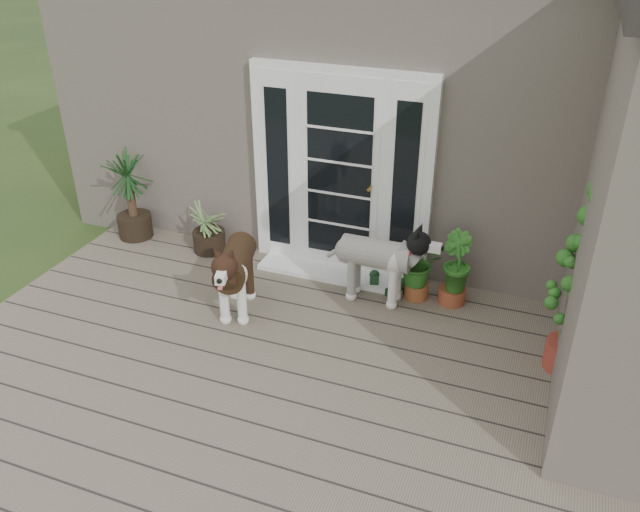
% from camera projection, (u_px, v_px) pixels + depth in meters
% --- Properties ---
extents(deck, '(6.20, 4.60, 0.12)m').
position_uv_depth(deck, '(273.00, 402.00, 5.28)').
color(deck, '#6B5B4C').
rests_on(deck, ground).
extents(house_main, '(7.40, 4.00, 3.10)m').
position_uv_depth(house_main, '(411.00, 91.00, 8.02)').
color(house_main, '#665E54').
rests_on(house_main, ground).
extents(door_unit, '(1.90, 0.14, 2.15)m').
position_uv_depth(door_unit, '(341.00, 174.00, 6.58)').
color(door_unit, white).
rests_on(door_unit, deck).
extents(door_step, '(1.60, 0.40, 0.05)m').
position_uv_depth(door_step, '(333.00, 272.00, 6.93)').
color(door_step, white).
rests_on(door_step, deck).
extents(brindle_dog, '(0.65, 1.02, 0.78)m').
position_uv_depth(brindle_dog, '(236.00, 276.00, 6.15)').
color(brindle_dog, '#372414').
rests_on(brindle_dog, deck).
extents(white_dog, '(0.92, 0.39, 0.77)m').
position_uv_depth(white_dog, '(376.00, 266.00, 6.33)').
color(white_dog, beige).
rests_on(white_dog, deck).
extents(spider_plant, '(0.79, 0.79, 0.65)m').
position_uv_depth(spider_plant, '(208.00, 225.00, 7.25)').
color(spider_plant, '#818E57').
rests_on(spider_plant, deck).
extents(yucca, '(0.81, 0.81, 1.09)m').
position_uv_depth(yucca, '(130.00, 194.00, 7.45)').
color(yucca, black).
rests_on(yucca, deck).
extents(herb_a, '(0.59, 0.59, 0.59)m').
position_uv_depth(herb_a, '(418.00, 272.00, 6.41)').
color(herb_a, '#1C4D16').
rests_on(herb_a, deck).
extents(herb_b, '(0.51, 0.51, 0.55)m').
position_uv_depth(herb_b, '(454.00, 278.00, 6.34)').
color(herb_b, '#195618').
rests_on(herb_b, deck).
extents(herb_c, '(0.51, 0.51, 0.62)m').
position_uv_depth(herb_c, '(591.00, 295.00, 6.00)').
color(herb_c, '#225217').
rests_on(herb_c, deck).
extents(sapling, '(0.57, 0.57, 1.83)m').
position_uv_depth(sapling, '(583.00, 276.00, 5.13)').
color(sapling, '#1B5017').
rests_on(sapling, deck).
extents(clog_left, '(0.20, 0.30, 0.08)m').
position_uv_depth(clog_left, '(374.00, 280.00, 6.76)').
color(clog_left, '#143219').
rests_on(clog_left, deck).
extents(clog_right, '(0.28, 0.37, 0.10)m').
position_uv_depth(clog_right, '(398.00, 288.00, 6.60)').
color(clog_right, black).
rests_on(clog_right, deck).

